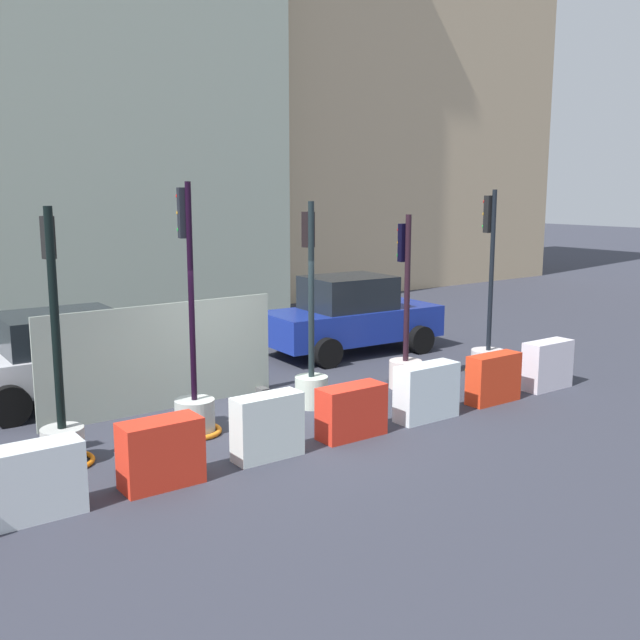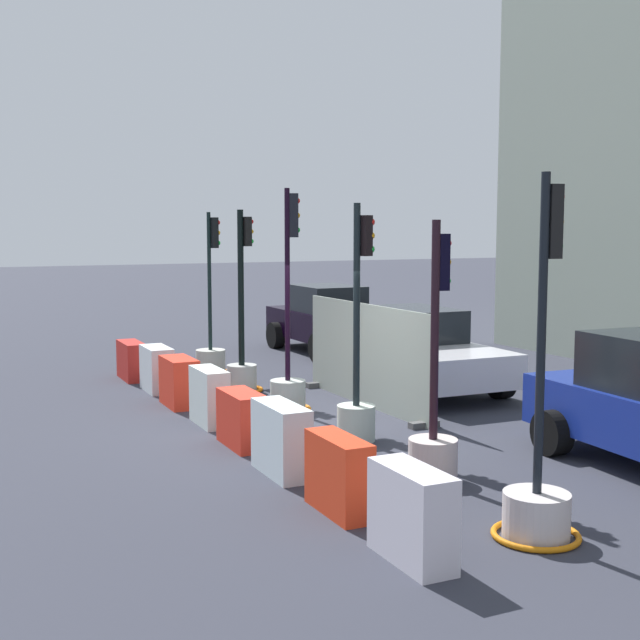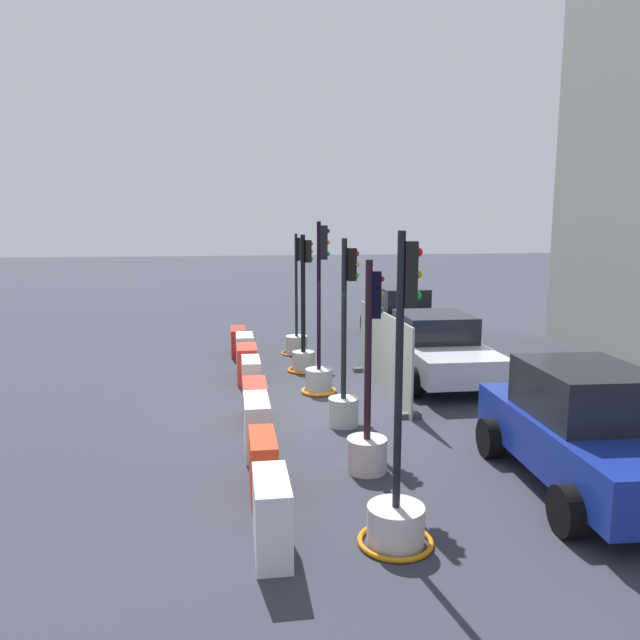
{
  "view_description": "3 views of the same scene",
  "coord_description": "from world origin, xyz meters",
  "px_view_note": "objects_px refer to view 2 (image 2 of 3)",
  "views": [
    {
      "loc": [
        -5.98,
        -9.32,
        3.69
      ],
      "look_at": [
        1.61,
        0.85,
        1.4
      ],
      "focal_mm": 41.24,
      "sensor_mm": 36.0,
      "label": 1
    },
    {
      "loc": [
        11.77,
        -5.35,
        3.12
      ],
      "look_at": [
        0.3,
        0.31,
        1.72
      ],
      "focal_mm": 47.09,
      "sensor_mm": 36.0,
      "label": 2
    },
    {
      "loc": [
        11.75,
        -1.73,
        3.73
      ],
      "look_at": [
        -0.47,
        0.31,
        1.75
      ],
      "focal_mm": 33.81,
      "sensor_mm": 36.0,
      "label": 3
    }
  ],
  "objects_px": {
    "construction_barrier_0": "(132,361)",
    "car_black_sedan": "(327,320)",
    "construction_barrier_1": "(157,369)",
    "traffic_light_2": "(288,377)",
    "traffic_light_0": "(211,350)",
    "construction_barrier_2": "(179,382)",
    "traffic_light_4": "(434,431)",
    "construction_barrier_6": "(339,475)",
    "construction_barrier_5": "(281,439)",
    "traffic_light_5": "(538,486)",
    "traffic_light_1": "(242,359)",
    "traffic_light_3": "(357,391)",
    "construction_barrier_7": "(412,515)",
    "construction_barrier_3": "(209,397)",
    "construction_barrier_4": "(242,419)",
    "car_white_van": "(413,349)"
  },
  "relations": [
    {
      "from": "construction_barrier_4",
      "to": "construction_barrier_3",
      "type": "bearing_deg",
      "value": 179.62
    },
    {
      "from": "construction_barrier_1",
      "to": "construction_barrier_3",
      "type": "distance_m",
      "value": 3.09
    },
    {
      "from": "car_white_van",
      "to": "traffic_light_4",
      "type": "bearing_deg",
      "value": -30.16
    },
    {
      "from": "construction_barrier_3",
      "to": "traffic_light_3",
      "type": "bearing_deg",
      "value": 40.07
    },
    {
      "from": "traffic_light_1",
      "to": "traffic_light_2",
      "type": "relative_size",
      "value": 0.92
    },
    {
      "from": "construction_barrier_5",
      "to": "construction_barrier_2",
      "type": "bearing_deg",
      "value": 179.36
    },
    {
      "from": "construction_barrier_1",
      "to": "construction_barrier_5",
      "type": "relative_size",
      "value": 0.92
    },
    {
      "from": "traffic_light_0",
      "to": "construction_barrier_3",
      "type": "height_order",
      "value": "traffic_light_0"
    },
    {
      "from": "construction_barrier_0",
      "to": "construction_barrier_3",
      "type": "distance_m",
      "value": 4.58
    },
    {
      "from": "traffic_light_2",
      "to": "traffic_light_3",
      "type": "height_order",
      "value": "traffic_light_2"
    },
    {
      "from": "traffic_light_4",
      "to": "construction_barrier_0",
      "type": "bearing_deg",
      "value": -169.03
    },
    {
      "from": "construction_barrier_4",
      "to": "construction_barrier_7",
      "type": "bearing_deg",
      "value": -1.02
    },
    {
      "from": "construction_barrier_5",
      "to": "construction_barrier_6",
      "type": "xyz_separation_m",
      "value": [
        1.61,
        -0.02,
        -0.03
      ]
    },
    {
      "from": "construction_barrier_4",
      "to": "construction_barrier_5",
      "type": "height_order",
      "value": "construction_barrier_5"
    },
    {
      "from": "construction_barrier_6",
      "to": "construction_barrier_3",
      "type": "bearing_deg",
      "value": 178.98
    },
    {
      "from": "traffic_light_5",
      "to": "traffic_light_1",
      "type": "bearing_deg",
      "value": 179.41
    },
    {
      "from": "traffic_light_1",
      "to": "construction_barrier_7",
      "type": "height_order",
      "value": "traffic_light_1"
    },
    {
      "from": "construction_barrier_0",
      "to": "car_black_sedan",
      "type": "xyz_separation_m",
      "value": [
        -1.55,
        5.32,
        0.44
      ]
    },
    {
      "from": "traffic_light_0",
      "to": "traffic_light_3",
      "type": "distance_m",
      "value": 6.39
    },
    {
      "from": "traffic_light_0",
      "to": "traffic_light_2",
      "type": "height_order",
      "value": "traffic_light_2"
    },
    {
      "from": "traffic_light_4",
      "to": "construction_barrier_3",
      "type": "distance_m",
      "value": 4.33
    },
    {
      "from": "construction_barrier_3",
      "to": "construction_barrier_0",
      "type": "bearing_deg",
      "value": -178.38
    },
    {
      "from": "construction_barrier_6",
      "to": "traffic_light_2",
      "type": "bearing_deg",
      "value": 162.0
    },
    {
      "from": "construction_barrier_2",
      "to": "car_white_van",
      "type": "bearing_deg",
      "value": 84.28
    },
    {
      "from": "traffic_light_4",
      "to": "construction_barrier_0",
      "type": "distance_m",
      "value": 8.79
    },
    {
      "from": "construction_barrier_2",
      "to": "car_black_sedan",
      "type": "height_order",
      "value": "car_black_sedan"
    },
    {
      "from": "car_black_sedan",
      "to": "construction_barrier_6",
      "type": "bearing_deg",
      "value": -26.14
    },
    {
      "from": "traffic_light_0",
      "to": "car_white_van",
      "type": "relative_size",
      "value": 0.75
    },
    {
      "from": "traffic_light_5",
      "to": "car_white_van",
      "type": "height_order",
      "value": "traffic_light_5"
    },
    {
      "from": "construction_barrier_5",
      "to": "car_white_van",
      "type": "relative_size",
      "value": 0.24
    },
    {
      "from": "construction_barrier_2",
      "to": "construction_barrier_6",
      "type": "distance_m",
      "value": 6.2
    },
    {
      "from": "construction_barrier_4",
      "to": "car_black_sedan",
      "type": "height_order",
      "value": "car_black_sedan"
    },
    {
      "from": "traffic_light_5",
      "to": "construction_barrier_3",
      "type": "distance_m",
      "value": 6.31
    },
    {
      "from": "traffic_light_4",
      "to": "car_black_sedan",
      "type": "height_order",
      "value": "traffic_light_4"
    },
    {
      "from": "construction_barrier_1",
      "to": "traffic_light_2",
      "type": "bearing_deg",
      "value": 29.01
    },
    {
      "from": "traffic_light_2",
      "to": "construction_barrier_0",
      "type": "bearing_deg",
      "value": -158.71
    },
    {
      "from": "car_black_sedan",
      "to": "construction_barrier_2",
      "type": "bearing_deg",
      "value": -48.89
    },
    {
      "from": "traffic_light_3",
      "to": "construction_barrier_5",
      "type": "relative_size",
      "value": 3.13
    },
    {
      "from": "construction_barrier_7",
      "to": "traffic_light_3",
      "type": "bearing_deg",
      "value": 157.75
    },
    {
      "from": "traffic_light_3",
      "to": "construction_barrier_2",
      "type": "bearing_deg",
      "value": -155.03
    },
    {
      "from": "traffic_light_0",
      "to": "construction_barrier_1",
      "type": "xyz_separation_m",
      "value": [
        1.37,
        -1.55,
        -0.08
      ]
    },
    {
      "from": "car_black_sedan",
      "to": "construction_barrier_0",
      "type": "bearing_deg",
      "value": -73.75
    },
    {
      "from": "traffic_light_1",
      "to": "construction_barrier_2",
      "type": "xyz_separation_m",
      "value": [
        0.76,
        -1.47,
        -0.19
      ]
    },
    {
      "from": "traffic_light_0",
      "to": "construction_barrier_4",
      "type": "bearing_deg",
      "value": -14.71
    },
    {
      "from": "traffic_light_1",
      "to": "traffic_light_0",
      "type": "bearing_deg",
      "value": 177.4
    },
    {
      "from": "traffic_light_1",
      "to": "construction_barrier_6",
      "type": "relative_size",
      "value": 3.31
    },
    {
      "from": "construction_barrier_3",
      "to": "traffic_light_2",
      "type": "bearing_deg",
      "value": 102.38
    },
    {
      "from": "car_black_sedan",
      "to": "construction_barrier_4",
      "type": "bearing_deg",
      "value": -34.32
    },
    {
      "from": "construction_barrier_0",
      "to": "construction_barrier_4",
      "type": "height_order",
      "value": "construction_barrier_4"
    },
    {
      "from": "traffic_light_2",
      "to": "traffic_light_5",
      "type": "height_order",
      "value": "traffic_light_2"
    }
  ]
}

